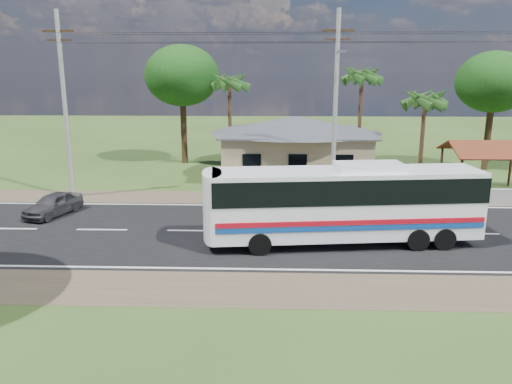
% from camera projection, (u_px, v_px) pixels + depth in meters
% --- Properties ---
extents(ground, '(120.00, 120.00, 0.00)m').
position_uv_depth(ground, '(285.00, 232.00, 24.20)').
color(ground, '#2E4719').
rests_on(ground, ground).
extents(road, '(120.00, 16.00, 0.03)m').
position_uv_depth(road, '(285.00, 232.00, 24.20)').
color(road, black).
rests_on(road, ground).
extents(house, '(12.40, 10.00, 5.00)m').
position_uv_depth(house, '(295.00, 140.00, 36.13)').
color(house, tan).
rests_on(house, ground).
extents(waiting_shed, '(5.20, 4.48, 3.35)m').
position_uv_depth(waiting_shed, '(489.00, 150.00, 31.35)').
color(waiting_shed, '#3B2715').
rests_on(waiting_shed, ground).
extents(concrete_barrier, '(7.00, 0.30, 0.90)m').
position_uv_depth(concrete_barrier, '(488.00, 196.00, 29.12)').
color(concrete_barrier, '#9E9E99').
rests_on(concrete_barrier, ground).
extents(utility_poles, '(32.80, 2.22, 11.00)m').
position_uv_depth(utility_poles, '(330.00, 103.00, 29.01)').
color(utility_poles, '#9E9E99').
rests_on(utility_poles, ground).
extents(palm_near, '(2.80, 2.80, 6.70)m').
position_uv_depth(palm_near, '(425.00, 99.00, 33.17)').
color(palm_near, '#47301E').
rests_on(palm_near, ground).
extents(palm_mid, '(2.80, 2.80, 8.20)m').
position_uv_depth(palm_mid, '(362.00, 76.00, 37.30)').
color(palm_mid, '#47301E').
rests_on(palm_mid, ground).
extents(palm_far, '(2.80, 2.80, 7.70)m').
position_uv_depth(palm_far, '(229.00, 82.00, 38.23)').
color(palm_far, '#47301E').
rests_on(palm_far, ground).
extents(tree_behind_house, '(6.00, 6.00, 9.61)m').
position_uv_depth(tree_behind_house, '(182.00, 76.00, 40.20)').
color(tree_behind_house, '#47301E').
rests_on(tree_behind_house, ground).
extents(tree_behind_shed, '(5.60, 5.60, 9.02)m').
position_uv_depth(tree_behind_shed, '(494.00, 82.00, 37.57)').
color(tree_behind_shed, '#47301E').
rests_on(tree_behind_shed, ground).
extents(coach_bus, '(12.09, 3.84, 3.69)m').
position_uv_depth(coach_bus, '(346.00, 199.00, 22.11)').
color(coach_bus, white).
rests_on(coach_bus, ground).
extents(motorcycle, '(1.61, 0.59, 0.84)m').
position_uv_depth(motorcycle, '(408.00, 191.00, 30.45)').
color(motorcycle, black).
rests_on(motorcycle, ground).
extents(person, '(0.65, 0.51, 1.57)m').
position_uv_depth(person, '(412.00, 194.00, 28.41)').
color(person, '#1C279C').
rests_on(person, ground).
extents(small_car, '(2.48, 3.86, 1.22)m').
position_uv_depth(small_car, '(53.00, 204.00, 26.81)').
color(small_car, '#2E2E31').
rests_on(small_car, ground).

